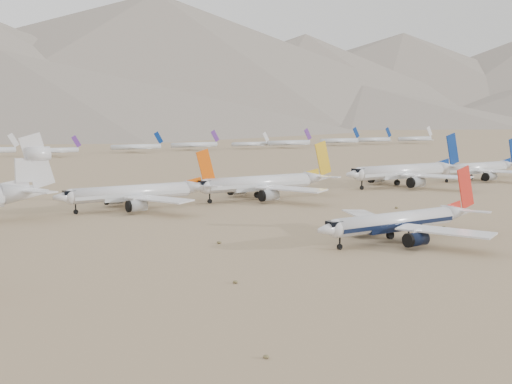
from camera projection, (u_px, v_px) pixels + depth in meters
ground at (373, 240)px, 139.30m from camera, size 7000.00×7000.00×0.00m
main_airliner at (402, 221)px, 137.79m from camera, size 43.67×42.65×15.41m
row2_navy_widebody at (406, 172)px, 243.66m from camera, size 56.07×54.83×19.95m
row2_gold_tail at (265, 183)px, 206.61m from camera, size 51.28×50.15×18.26m
row2_orange_tail at (139, 193)px, 184.56m from camera, size 46.99×45.97×16.76m
row2_blue_far at (478, 168)px, 267.35m from camera, size 49.16×48.07×17.47m
distant_storage_row at (107, 148)px, 447.65m from camera, size 673.29×61.05×15.94m
foothills at (193, 96)px, 1332.15m from camera, size 4637.50×1395.00×155.00m
desert_scrub at (340, 282)px, 102.47m from camera, size 206.06×121.67×0.63m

